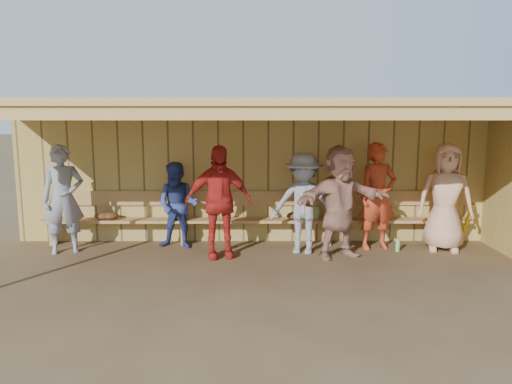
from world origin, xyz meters
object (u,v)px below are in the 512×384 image
player_h (446,197)px  bench (256,214)px  player_a (63,199)px  player_d (218,202)px  player_g (377,196)px  player_e (303,203)px  player_f (339,202)px  player_c (178,205)px

player_h → bench: player_h is taller
player_a → player_d: (2.58, -0.27, 0.00)m
player_d → player_h: (3.79, 0.38, 0.00)m
player_g → player_h: same height
player_d → player_g: 2.71m
player_d → player_g: player_g is taller
player_e → player_h: player_h is taller
player_a → player_e: (3.97, -0.04, -0.07)m
player_e → bench: player_e is taller
player_e → player_g: size_ratio=0.92×
player_e → player_h: bearing=16.9°
player_f → player_g: size_ratio=1.00×
player_f → player_g: bearing=11.1°
player_d → player_h: player_h is taller
player_d → player_f: size_ratio=1.00×
player_c → player_h: player_h is taller
player_d → player_e: bearing=-2.6°
player_f → player_h: size_ratio=1.00×
player_a → player_c: 1.88m
player_g → bench: bearing=156.5°
player_c → bench: 1.39m
player_a → bench: player_a is taller
player_e → player_h: size_ratio=0.92×
player_c → player_d: bearing=-27.6°
player_a → player_e: player_a is taller
player_c → player_h: (4.53, -0.17, 0.17)m
player_f → player_g: 0.89m
player_c → bench: player_c is taller
player_d → bench: bearing=42.9°
player_f → player_e: bearing=132.1°
player_d → player_e: 1.41m
player_e → player_f: size_ratio=0.92×
player_e → bench: 1.05m
player_c → player_d: 0.94m
player_h → player_f: bearing=-155.4°
player_a → player_h: size_ratio=0.99×
player_a → bench: size_ratio=0.24×
player_g → bench: (-2.06, 0.38, -0.38)m
player_c → player_f: bearing=-2.9°
player_a → player_g: (5.25, 0.21, 0.01)m
player_d → bench: player_d is taller
player_f → player_h: player_h is taller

